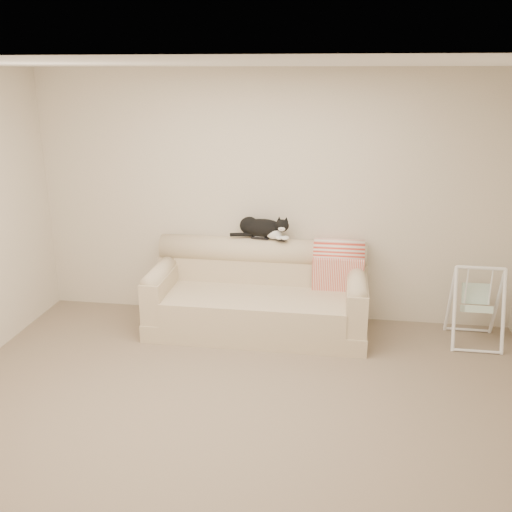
{
  "coord_description": "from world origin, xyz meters",
  "views": [
    {
      "loc": [
        0.69,
        -3.78,
        2.55
      ],
      "look_at": [
        -0.06,
        1.27,
        0.9
      ],
      "focal_mm": 40.0,
      "sensor_mm": 36.0,
      "label": 1
    }
  ],
  "objects": [
    {
      "name": "ground_plane",
      "position": [
        0.0,
        0.0,
        0.0
      ],
      "size": [
        5.0,
        5.0,
        0.0
      ],
      "primitive_type": "plane",
      "color": "#746050",
      "rests_on": "ground"
    },
    {
      "name": "room_shell",
      "position": [
        0.0,
        0.0,
        1.53
      ],
      "size": [
        5.04,
        4.04,
        2.6
      ],
      "color": "beige",
      "rests_on": "ground"
    },
    {
      "name": "sofa",
      "position": [
        -0.09,
        1.62,
        0.35
      ],
      "size": [
        2.2,
        0.93,
        0.9
      ],
      "color": "tan",
      "rests_on": "ground"
    },
    {
      "name": "remote_a",
      "position": [
        -0.11,
        1.85,
        0.91
      ],
      "size": [
        0.19,
        0.07,
        0.03
      ],
      "color": "black",
      "rests_on": "sofa"
    },
    {
      "name": "remote_b",
      "position": [
        0.09,
        1.83,
        0.91
      ],
      "size": [
        0.17,
        0.12,
        0.02
      ],
      "color": "black",
      "rests_on": "sofa"
    },
    {
      "name": "tuxedo_cat",
      "position": [
        -0.08,
        1.87,
        1.01
      ],
      "size": [
        0.63,
        0.29,
        0.25
      ],
      "color": "black",
      "rests_on": "sofa"
    },
    {
      "name": "throw_blanket",
      "position": [
        0.71,
        1.84,
        0.72
      ],
      "size": [
        0.51,
        0.38,
        0.58
      ],
      "color": "red",
      "rests_on": "sofa"
    },
    {
      "name": "baby_swing",
      "position": [
        2.05,
        1.61,
        0.39
      ],
      "size": [
        0.48,
        0.52,
        0.8
      ],
      "color": "white",
      "rests_on": "ground"
    }
  ]
}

